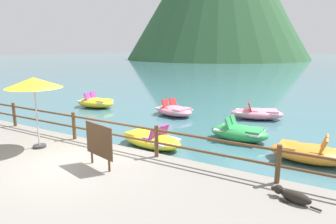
# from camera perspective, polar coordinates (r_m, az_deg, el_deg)

# --- Properties ---
(ground_plane) EXTENTS (200.00, 200.00, 0.00)m
(ground_plane) POSITION_cam_1_polar(r_m,az_deg,el_deg) (46.13, 22.94, 6.98)
(ground_plane) COLOR #3D6B75
(dock_railing) EXTENTS (23.92, 0.12, 0.95)m
(dock_railing) POSITION_cam_1_polar(r_m,az_deg,el_deg) (9.86, -10.52, -3.28)
(dock_railing) COLOR brown
(dock_railing) RESTS_ON promenade_dock
(sign_board) EXTENTS (1.15, 0.33, 1.19)m
(sign_board) POSITION_cam_1_polar(r_m,az_deg,el_deg) (8.27, -12.74, -5.32)
(sign_board) COLOR beige
(sign_board) RESTS_ON promenade_dock
(beach_umbrella) EXTENTS (1.70, 1.70, 2.24)m
(beach_umbrella) POSITION_cam_1_polar(r_m,az_deg,el_deg) (10.22, -23.80, 4.87)
(beach_umbrella) COLOR #B2B2B7
(beach_umbrella) RESTS_ON promenade_dock
(dog_resting) EXTENTS (1.05, 0.46, 0.26)m
(dog_resting) POSITION_cam_1_polar(r_m,az_deg,el_deg) (7.10, 22.24, -14.29)
(dog_resting) COLOR black
(dog_resting) RESTS_ON promenade_dock
(pedal_boat_0) EXTENTS (2.50, 1.60, 0.88)m
(pedal_boat_0) POSITION_cam_1_polar(r_m,az_deg,el_deg) (18.46, -13.37, 1.76)
(pedal_boat_0) COLOR yellow
(pedal_boat_0) RESTS_ON ground
(pedal_boat_1) EXTENTS (2.53, 1.90, 0.85)m
(pedal_boat_1) POSITION_cam_1_polar(r_m,az_deg,el_deg) (15.88, 1.12, 0.30)
(pedal_boat_1) COLOR pink
(pedal_boat_1) RESTS_ON ground
(pedal_boat_2) EXTENTS (2.45, 1.37, 0.87)m
(pedal_boat_2) POSITION_cam_1_polar(r_m,az_deg,el_deg) (10.64, 24.95, -6.96)
(pedal_boat_2) COLOR orange
(pedal_boat_2) RESTS_ON ground
(pedal_boat_3) EXTENTS (2.23, 1.30, 0.91)m
(pedal_boat_3) POSITION_cam_1_polar(r_m,az_deg,el_deg) (12.08, 13.20, -3.72)
(pedal_boat_3) COLOR green
(pedal_boat_3) RESTS_ON ground
(pedal_boat_4) EXTENTS (2.82, 2.04, 0.87)m
(pedal_boat_4) POSITION_cam_1_polar(r_m,az_deg,el_deg) (15.77, 16.30, -0.24)
(pedal_boat_4) COLOR pink
(pedal_boat_4) RESTS_ON ground
(pedal_boat_5) EXTENTS (2.67, 1.64, 0.83)m
(pedal_boat_5) POSITION_cam_1_polar(r_m,az_deg,el_deg) (11.11, -3.20, -5.12)
(pedal_boat_5) COLOR yellow
(pedal_boat_5) RESTS_ON ground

